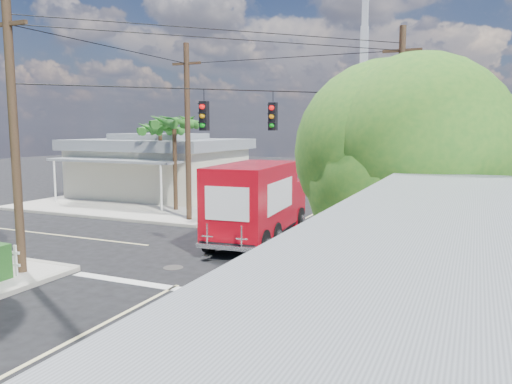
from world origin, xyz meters
The scene contains 12 objects.
ground centered at (0.00, 0.00, 0.00)m, with size 120.00×120.00×0.00m, color black.
sidewalk_nw centered at (-10.88, 10.88, 0.07)m, with size 14.12×14.12×0.14m.
road_markings centered at (0.00, -1.47, 0.01)m, with size 32.00×32.00×0.01m.
building_nw centered at (-12.00, 12.46, 2.22)m, with size 10.80×10.20×4.30m.
radio_tower centered at (0.50, 20.00, 5.64)m, with size 0.80×0.80×17.00m.
tree_ne_front centered at (7.21, 6.76, 4.77)m, with size 4.21×4.14×6.66m.
tree_se centered at (7.01, -7.24, 4.04)m, with size 3.67×3.54×5.62m.
palm_nw_front centered at (-7.50, 7.50, 5.04)m, with size 3.01×3.08×5.59m.
palm_nw_back centered at (-9.50, 9.00, 4.67)m, with size 3.01×3.08×5.19m.
utility_poles centered at (-1.58, 1.60, 4.67)m, with size 12.00×10.68×9.00m.
vending_boxes centered at (6.50, 6.20, 0.69)m, with size 1.90×0.50×1.10m.
delivery_truck centered at (-0.22, 2.71, 1.70)m, with size 3.04×7.89×3.34m.
Camera 1 is at (8.24, -16.62, 4.83)m, focal length 35.00 mm.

